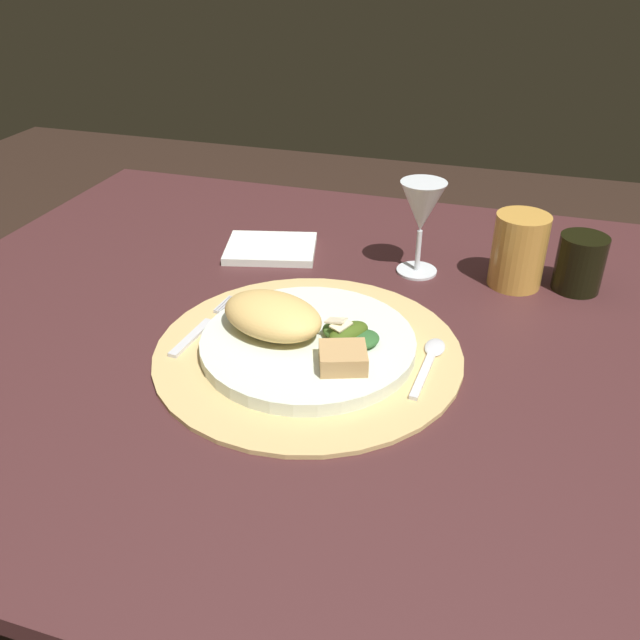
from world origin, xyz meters
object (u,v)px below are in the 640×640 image
Objects in this scene: dining_table at (346,418)px; wine_glass at (422,210)px; dinner_plate at (308,343)px; spoon at (431,357)px; fork at (202,328)px; dark_tumbler at (580,263)px; napkin at (271,248)px; amber_tumbler at (519,251)px.

dining_table is 0.32m from wine_glass.
spoon is (0.15, 0.02, -0.01)m from dinner_plate.
dining_table is 8.92× the size of wine_glass.
fork is 1.10× the size of wine_glass.
dark_tumbler is (0.17, 0.25, 0.03)m from spoon.
dark_tumbler reaches higher than dining_table.
wine_glass is at bearing 47.60° from fork.
dark_tumbler reaches higher than dinner_plate.
napkin is 0.48m from dark_tumbler.
wine_glass is 1.32× the size of amber_tumbler.
fork is 0.47m from amber_tumbler.
dark_tumbler is at bearing 40.80° from dinner_plate.
fork is at bearing -132.40° from wine_glass.
amber_tumbler is (0.09, 0.24, 0.05)m from spoon.
spoon is 1.58× the size of dark_tumbler.
dinner_plate is 3.20× the size of dark_tumbler.
dining_table is 8.94× the size of napkin.
fork is at bearing -175.88° from spoon.
spoon is (0.30, 0.02, -0.00)m from fork.
wine_glass is at bearing 73.23° from dining_table.
amber_tumbler is (0.24, 0.27, 0.04)m from dinner_plate.
amber_tumbler is (0.39, 0.00, 0.05)m from napkin.
fork is at bearing -158.76° from dining_table.
dining_table is 0.21m from spoon.
wine_glass is 0.15m from amber_tumbler.
wine_glass reaches higher than napkin.
fork is 1.10× the size of napkin.
wine_glass is 1.73× the size of dark_tumbler.
dinner_plate reaches higher than dining_table.
fork is 0.26m from napkin.
dark_tumbler is (0.47, 0.28, 0.03)m from fork.
wine_glass is 0.24m from dark_tumbler.
dark_tumbler reaches higher than spoon.
napkin is (-0.15, 0.27, -0.01)m from dinner_plate.
dark_tumbler is at bearing 30.34° from fork.
dark_tumbler is at bearing 1.67° from napkin.
spoon is (0.12, -0.05, 0.16)m from dining_table.
spoon is at bearing -76.00° from wine_glass.
dinner_plate reaches higher than fork.
napkin is 1.00× the size of wine_glass.
dinner_plate is 0.36m from amber_tumbler.
fork is at bearing -89.30° from napkin.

